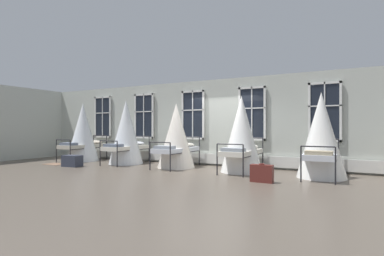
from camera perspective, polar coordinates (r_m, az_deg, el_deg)
name	(u,v)px	position (r m, az deg, el deg)	size (l,w,h in m)	color
ground	(205,170)	(9.88, 2.52, -7.91)	(32.11, 32.11, 0.00)	brown
back_wall_with_windows	(222,122)	(11.07, 5.66, 1.06)	(17.06, 0.10, 3.13)	#B2B7AD
window_bank	(221,139)	(10.96, 5.42, -2.07)	(12.37, 0.10, 2.70)	black
cot_first	(83,133)	(13.41, -19.74, -0.89)	(1.30, 1.97, 2.39)	black
cot_second	(126,133)	(11.87, -12.23, -0.91)	(1.30, 1.98, 2.42)	black
cot_third	(176,136)	(10.50, -2.97, -1.58)	(1.30, 1.98, 2.21)	black
cot_fourth	(242,135)	(9.52, 9.26, -1.31)	(1.30, 1.98, 2.36)	black
cot_fifth	(321,136)	(9.02, 23.03, -1.44)	(1.30, 1.97, 2.34)	black
rug_first	(55,164)	(12.62, -24.22, -6.17)	(0.80, 0.56, 0.01)	brown
suitcase_dark	(262,173)	(7.88, 12.92, -8.28)	(0.57, 0.23, 0.47)	#5B231E
travel_trunk	(72,161)	(11.60, -21.50, -5.75)	(0.64, 0.40, 0.40)	#2D3342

